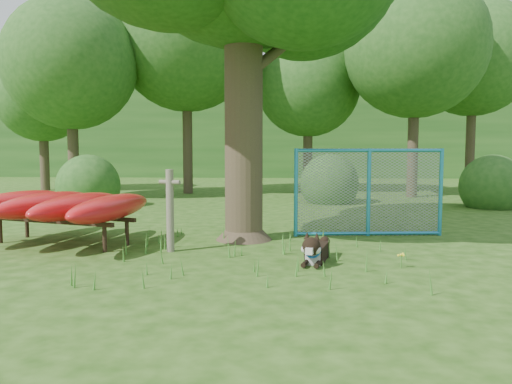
{
  "coord_description": "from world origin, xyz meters",
  "views": [
    {
      "loc": [
        0.66,
        -6.44,
        1.67
      ],
      "look_at": [
        0.2,
        1.2,
        1.0
      ],
      "focal_mm": 35.0,
      "sensor_mm": 36.0,
      "label": 1
    }
  ],
  "objects": [
    {
      "name": "ground",
      "position": [
        0.0,
        0.0,
        0.0
      ],
      "size": [
        80.0,
        80.0,
        0.0
      ],
      "primitive_type": "plane",
      "color": "#1F440D",
      "rests_on": "ground"
    },
    {
      "name": "wooden_post",
      "position": [
        -1.21,
        1.44,
        0.71
      ],
      "size": [
        0.37,
        0.16,
        1.34
      ],
      "rotation": [
        0.0,
        0.0,
        -0.27
      ],
      "color": "#645D4B",
      "rests_on": "ground"
    },
    {
      "name": "kayak_rack",
      "position": [
        -3.23,
        1.95,
        0.68
      ],
      "size": [
        3.03,
        3.26,
        0.9
      ],
      "rotation": [
        0.0,
        0.0,
        -0.3
      ],
      "color": "black",
      "rests_on": "ground"
    },
    {
      "name": "husky_dog",
      "position": [
        1.1,
        0.79,
        0.18
      ],
      "size": [
        0.48,
        1.1,
        0.5
      ],
      "rotation": [
        0.0,
        0.0,
        -0.24
      ],
      "color": "black",
      "rests_on": "ground"
    },
    {
      "name": "fence_section",
      "position": [
        2.24,
        3.12,
        0.84
      ],
      "size": [
        2.85,
        0.35,
        2.78
      ],
      "rotation": [
        0.0,
        0.0,
        0.1
      ],
      "color": "teal",
      "rests_on": "ground"
    },
    {
      "name": "wildflower_clump",
      "position": [
        2.27,
        0.51,
        0.17
      ],
      "size": [
        0.1,
        0.09,
        0.21
      ],
      "rotation": [
        0.0,
        0.0,
        0.36
      ],
      "color": "#407E29",
      "rests_on": "ground"
    },
    {
      "name": "bg_tree_a",
      "position": [
        -6.5,
        10.0,
        4.48
      ],
      "size": [
        4.4,
        4.4,
        6.7
      ],
      "color": "#362B1D",
      "rests_on": "ground"
    },
    {
      "name": "bg_tree_b",
      "position": [
        -3.0,
        12.0,
        5.61
      ],
      "size": [
        5.2,
        5.2,
        8.22
      ],
      "color": "#362B1D",
      "rests_on": "ground"
    },
    {
      "name": "bg_tree_c",
      "position": [
        1.5,
        13.0,
        4.11
      ],
      "size": [
        4.0,
        4.0,
        6.12
      ],
      "color": "#362B1D",
      "rests_on": "ground"
    },
    {
      "name": "bg_tree_d",
      "position": [
        5.0,
        11.0,
        5.08
      ],
      "size": [
        4.8,
        4.8,
        7.5
      ],
      "color": "#362B1D",
      "rests_on": "ground"
    },
    {
      "name": "bg_tree_e",
      "position": [
        8.0,
        14.0,
        5.23
      ],
      "size": [
        4.6,
        4.6,
        7.55
      ],
      "color": "#362B1D",
      "rests_on": "ground"
    },
    {
      "name": "bg_tree_f",
      "position": [
        -9.0,
        13.0,
        3.73
      ],
      "size": [
        3.6,
        3.6,
        5.55
      ],
      "color": "#362B1D",
      "rests_on": "ground"
    },
    {
      "name": "shrub_left",
      "position": [
        -5.0,
        7.5,
        0.0
      ],
      "size": [
        1.8,
        1.8,
        1.8
      ],
      "primitive_type": "sphere",
      "color": "#22501A",
      "rests_on": "ground"
    },
    {
      "name": "shrub_right",
      "position": [
        6.5,
        8.0,
        0.0
      ],
      "size": [
        1.8,
        1.8,
        1.8
      ],
      "primitive_type": "sphere",
      "color": "#22501A",
      "rests_on": "ground"
    },
    {
      "name": "shrub_mid",
      "position": [
        2.0,
        9.0,
        0.0
      ],
      "size": [
        1.8,
        1.8,
        1.8
      ],
      "primitive_type": "sphere",
      "color": "#22501A",
      "rests_on": "ground"
    },
    {
      "name": "wooded_hillside",
      "position": [
        0.0,
        28.0,
        3.0
      ],
      "size": [
        80.0,
        12.0,
        6.0
      ],
      "primitive_type": "cube",
      "color": "#22501A",
      "rests_on": "ground"
    }
  ]
}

